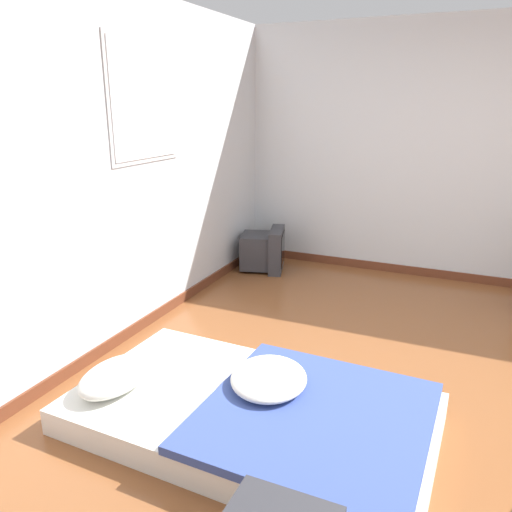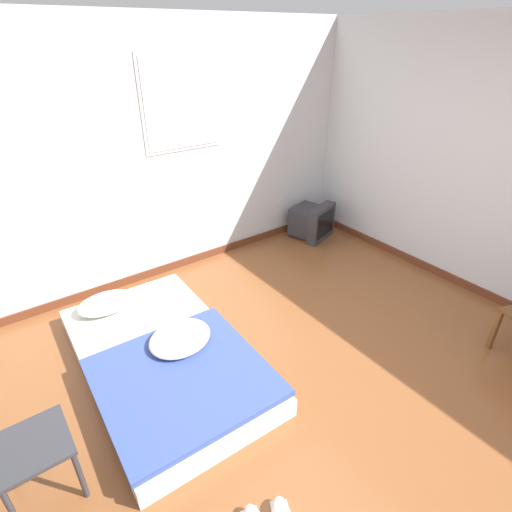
# 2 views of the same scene
# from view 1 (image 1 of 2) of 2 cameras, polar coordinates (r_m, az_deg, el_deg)

# --- Properties ---
(ground_plane) EXTENTS (20.00, 20.00, 0.00)m
(ground_plane) POSITION_cam_1_polar(r_m,az_deg,el_deg) (3.47, 23.11, -15.69)
(ground_plane) COLOR brown
(wall_back) EXTENTS (7.25, 0.08, 2.60)m
(wall_back) POSITION_cam_1_polar(r_m,az_deg,el_deg) (3.87, -15.49, 9.01)
(wall_back) COLOR silver
(wall_back) RESTS_ON ground_plane
(wall_right) EXTENTS (0.08, 7.45, 2.60)m
(wall_right) POSITION_cam_1_polar(r_m,az_deg,el_deg) (5.44, 25.56, 10.14)
(wall_right) COLOR silver
(wall_right) RESTS_ON ground_plane
(mattress_bed) EXTENTS (1.24, 2.08, 0.30)m
(mattress_bed) POSITION_cam_1_polar(r_m,az_deg,el_deg) (3.00, -0.38, -17.20)
(mattress_bed) COLOR silver
(mattress_bed) RESTS_ON ground_plane
(crt_tv) EXTENTS (0.56, 0.56, 0.47)m
(crt_tv) POSITION_cam_1_polar(r_m,az_deg,el_deg) (5.54, 0.97, 0.67)
(crt_tv) COLOR #333338
(crt_tv) RESTS_ON ground_plane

